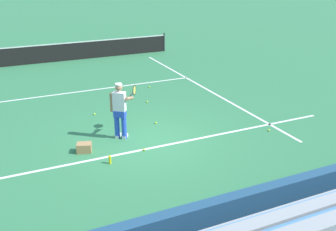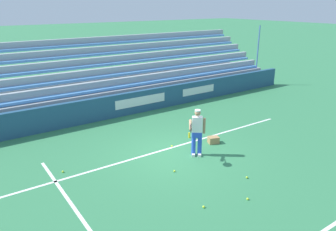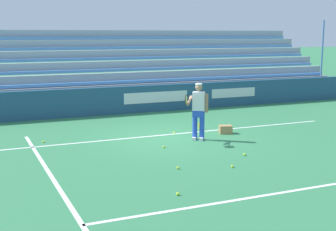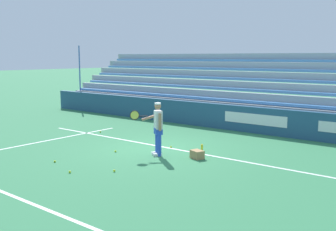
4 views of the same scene
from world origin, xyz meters
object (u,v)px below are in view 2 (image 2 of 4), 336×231
(tennis_player, at_px, (197,132))
(tennis_ball_by_box, at_px, (63,172))
(tennis_ball_midcourt, at_px, (204,207))
(tennis_ball_near_player, at_px, (247,177))
(tennis_ball_far_left, at_px, (172,146))
(ball_box_cardboard, at_px, (213,140))
(tennis_ball_toward_net, at_px, (248,199))
(water_bottle, at_px, (189,135))
(tennis_ball_on_baseline, at_px, (174,171))

(tennis_player, distance_m, tennis_ball_by_box, 4.69)
(tennis_player, xyz_separation_m, tennis_ball_midcourt, (1.87, 2.61, -0.86))
(tennis_ball_near_player, relative_size, tennis_ball_far_left, 1.00)
(tennis_player, relative_size, ball_box_cardboard, 4.29)
(tennis_ball_far_left, bearing_deg, tennis_ball_near_player, 99.71)
(tennis_ball_near_player, xyz_separation_m, tennis_ball_far_left, (0.56, -3.28, 0.00))
(tennis_ball_toward_net, relative_size, tennis_ball_midcourt, 1.00)
(water_bottle, bearing_deg, tennis_player, 60.93)
(tennis_ball_on_baseline, height_order, tennis_ball_midcourt, same)
(tennis_ball_toward_net, bearing_deg, water_bottle, -107.62)
(tennis_ball_by_box, xyz_separation_m, tennis_ball_toward_net, (-3.75, 4.48, 0.00))
(tennis_player, height_order, tennis_ball_on_baseline, tennis_player)
(tennis_ball_far_left, distance_m, tennis_ball_toward_net, 4.13)
(tennis_ball_near_player, height_order, tennis_ball_far_left, same)
(tennis_ball_midcourt, bearing_deg, tennis_player, -125.73)
(tennis_ball_far_left, xyz_separation_m, water_bottle, (-1.09, -0.32, 0.08))
(tennis_ball_near_player, bearing_deg, tennis_ball_on_baseline, -44.86)
(ball_box_cardboard, height_order, tennis_ball_midcourt, ball_box_cardboard)
(water_bottle, bearing_deg, tennis_ball_toward_net, 72.38)
(tennis_player, relative_size, tennis_ball_toward_net, 25.98)
(tennis_ball_on_baseline, bearing_deg, tennis_ball_far_left, -122.82)
(water_bottle, bearing_deg, tennis_ball_by_box, -0.50)
(ball_box_cardboard, height_order, tennis_ball_far_left, ball_box_cardboard)
(tennis_ball_near_player, bearing_deg, water_bottle, -98.32)
(tennis_ball_far_left, bearing_deg, water_bottle, -163.58)
(tennis_ball_by_box, height_order, tennis_ball_on_baseline, same)
(tennis_player, distance_m, tennis_ball_toward_net, 3.20)
(tennis_ball_midcourt, bearing_deg, tennis_ball_on_baseline, -103.89)
(ball_box_cardboard, bearing_deg, tennis_ball_far_left, -22.39)
(tennis_ball_near_player, height_order, water_bottle, water_bottle)
(tennis_ball_on_baseline, relative_size, tennis_ball_toward_net, 1.00)
(tennis_ball_on_baseline, height_order, water_bottle, water_bottle)
(ball_box_cardboard, height_order, tennis_ball_on_baseline, ball_box_cardboard)
(tennis_ball_midcourt, bearing_deg, tennis_ball_far_left, -113.04)
(tennis_ball_by_box, distance_m, tennis_ball_near_player, 5.89)
(tennis_player, relative_size, tennis_ball_far_left, 25.98)
(tennis_ball_on_baseline, bearing_deg, tennis_ball_toward_net, 106.91)
(tennis_ball_far_left, bearing_deg, tennis_ball_on_baseline, 57.18)
(tennis_ball_by_box, relative_size, tennis_ball_near_player, 1.00)
(tennis_ball_midcourt, bearing_deg, water_bottle, -123.49)
(tennis_ball_by_box, xyz_separation_m, water_bottle, (-5.16, 0.05, 0.08))
(tennis_player, height_order, water_bottle, tennis_player)
(tennis_ball_toward_net, xyz_separation_m, water_bottle, (-1.41, -4.43, 0.08))
(tennis_ball_on_baseline, xyz_separation_m, tennis_ball_far_left, (-1.07, -1.66, 0.00))
(tennis_ball_near_player, distance_m, tennis_ball_midcourt, 2.18)
(tennis_player, xyz_separation_m, tennis_ball_near_player, (-0.26, 2.18, -0.86))
(tennis_player, bearing_deg, tennis_ball_by_box, -18.50)
(ball_box_cardboard, height_order, water_bottle, ball_box_cardboard)
(tennis_ball_on_baseline, xyz_separation_m, tennis_ball_toward_net, (-0.75, 2.46, 0.00))
(tennis_ball_near_player, distance_m, tennis_ball_far_left, 3.33)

